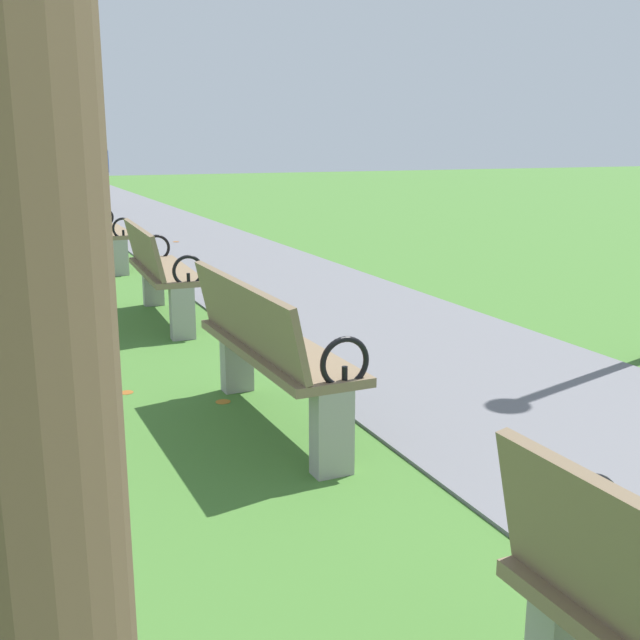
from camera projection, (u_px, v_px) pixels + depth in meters
name	position (u px, v px, depth m)	size (l,w,h in m)	color
paved_walkway	(155.00, 223.00, 15.61)	(2.41, 44.00, 0.02)	slate
park_bench_3	(268.00, 349.00, 4.45)	(0.51, 1.61, 0.90)	#7A664C
park_bench_4	(159.00, 270.00, 7.13)	(0.53, 1.62, 0.90)	#7A664C
park_bench_5	(105.00, 231.00, 10.20)	(0.48, 1.60, 0.90)	#7A664C
park_bench_6	(78.00, 211.00, 12.95)	(0.54, 1.62, 0.90)	#7A664C
pedestrian_walking	(98.00, 171.00, 18.46)	(0.53, 0.24, 1.62)	#4C4C56
scattered_leaves	(146.00, 395.00, 5.12)	(3.42, 19.71, 0.02)	#93511E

